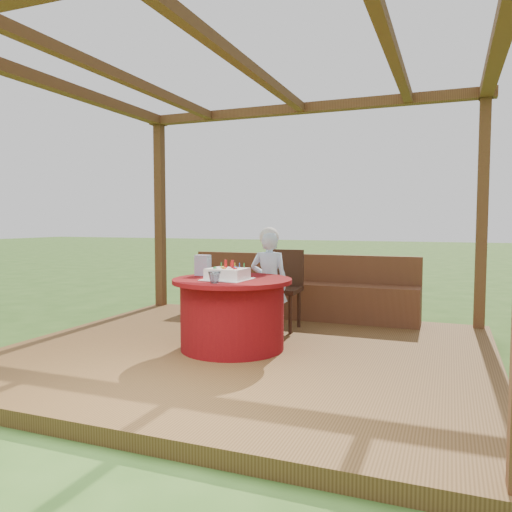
% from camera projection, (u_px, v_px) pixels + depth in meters
% --- Properties ---
extents(ground, '(60.00, 60.00, 0.00)m').
position_uv_depth(ground, '(247.00, 361.00, 4.80)').
color(ground, '#2E531B').
rests_on(ground, ground).
extents(deck, '(4.50, 4.00, 0.12)m').
position_uv_depth(deck, '(247.00, 355.00, 4.79)').
color(deck, brown).
rests_on(deck, ground).
extents(pergola, '(4.50, 4.00, 2.72)m').
position_uv_depth(pergola, '(246.00, 107.00, 4.63)').
color(pergola, brown).
rests_on(pergola, deck).
extents(bench, '(3.00, 0.42, 0.80)m').
position_uv_depth(bench, '(298.00, 297.00, 6.37)').
color(bench, brown).
rests_on(bench, deck).
extents(table, '(1.14, 1.14, 0.68)m').
position_uv_depth(table, '(232.00, 313.00, 4.78)').
color(table, maroon).
rests_on(table, deck).
extents(chair, '(0.46, 0.46, 0.90)m').
position_uv_depth(chair, '(282.00, 284.00, 5.71)').
color(chair, '#331C10').
rests_on(chair, deck).
extents(elderly_woman, '(0.44, 0.32, 1.16)m').
position_uv_depth(elderly_woman, '(269.00, 280.00, 5.40)').
color(elderly_woman, '#ABD6FF').
rests_on(elderly_woman, deck).
extents(birthday_cake, '(0.43, 0.43, 0.18)m').
position_uv_depth(birthday_cake, '(227.00, 274.00, 4.67)').
color(birthday_cake, white).
rests_on(birthday_cake, table).
extents(gift_bag, '(0.15, 0.10, 0.21)m').
position_uv_depth(gift_bag, '(203.00, 265.00, 5.03)').
color(gift_bag, '#D78BC2').
rests_on(gift_bag, table).
extents(drinking_glass, '(0.12, 0.12, 0.11)m').
position_uv_depth(drinking_glass, '(214.00, 277.00, 4.40)').
color(drinking_glass, white).
rests_on(drinking_glass, table).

